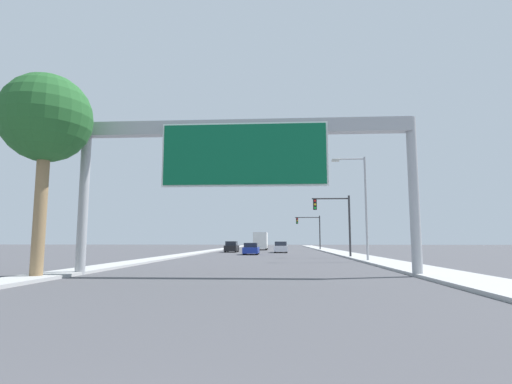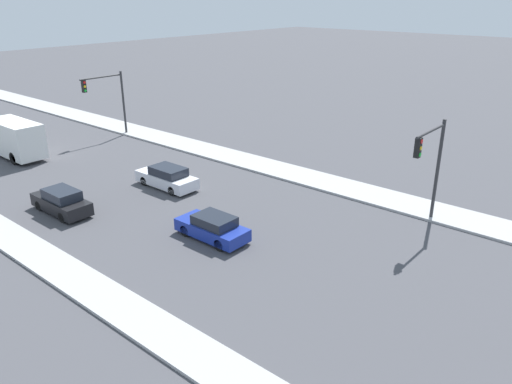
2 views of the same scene
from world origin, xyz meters
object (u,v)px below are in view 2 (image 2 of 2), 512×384
Objects in this scene: truck_box_primary at (11,138)px; traffic_light_near_intersection at (432,159)px; car_mid_right at (213,227)px; traffic_light_mid_block at (110,94)px; car_near_left at (167,178)px; car_far_left at (62,202)px.

traffic_light_near_intersection reaches higher than truck_box_primary.
car_mid_right is 0.70× the size of traffic_light_near_intersection.
traffic_light_mid_block reaches higher than truck_box_primary.
traffic_light_mid_block is (5.35, 13.92, 3.29)m from car_near_left.
car_far_left is at bearing -135.08° from traffic_light_mid_block.
truck_box_primary is 1.33× the size of traffic_light_mid_block.
car_far_left is 0.72× the size of traffic_light_near_intersection.
traffic_light_near_intersection is (12.59, -17.68, 3.33)m from car_far_left.
car_near_left is at bearing -12.89° from car_far_left.
traffic_light_mid_block is at bearing 68.96° from car_near_left.
traffic_light_mid_block is at bearing 90.45° from traffic_light_near_intersection.
car_mid_right is 12.69m from traffic_light_near_intersection.
car_far_left is at bearing 167.11° from car_near_left.
traffic_light_mid_block is at bearing 44.92° from car_far_left.
traffic_light_near_intersection is at bearing -89.55° from traffic_light_mid_block.
traffic_light_near_intersection is at bearing -41.97° from car_mid_right.
traffic_light_mid_block is at bearing 67.92° from car_mid_right.
truck_box_primary reaches higher than car_near_left.
truck_box_primary is 32.68m from traffic_light_near_intersection.
traffic_light_mid_block is (-0.23, 30.00, -0.06)m from traffic_light_near_intersection.
traffic_light_mid_block is (8.85, -1.29, 2.45)m from truck_box_primary.
car_near_left is at bearing -77.04° from truck_box_primary.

